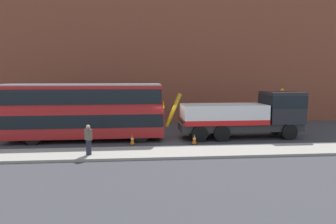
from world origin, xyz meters
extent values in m
plane|color=#38383D|center=(0.00, 0.00, 0.00)|extent=(120.00, 120.00, 0.00)
cube|color=gray|center=(0.00, -4.20, 0.07)|extent=(60.00, 2.80, 0.15)
cube|color=brown|center=(0.00, 8.89, 8.00)|extent=(60.00, 1.20, 16.00)
cube|color=#2D2D2D|center=(5.14, 0.05, 0.85)|extent=(9.03, 2.32, 0.55)
cube|color=black|center=(8.34, 0.09, 2.28)|extent=(2.63, 2.63, 2.30)
cube|color=black|center=(8.34, 0.09, 2.73)|extent=(2.66, 2.66, 0.90)
cube|color=silver|center=(3.84, 0.03, 1.83)|extent=(6.13, 2.68, 1.40)
cube|color=red|center=(3.84, 0.03, 1.31)|extent=(6.13, 2.73, 0.36)
cylinder|color=#B79914|center=(0.13, -0.01, 2.13)|extent=(1.24, 0.30, 2.52)
sphere|color=orange|center=(8.34, 0.09, 3.55)|extent=(0.24, 0.24, 0.24)
cylinder|color=black|center=(8.43, 1.20, 0.58)|extent=(1.16, 0.35, 1.16)
cylinder|color=black|center=(8.45, -1.02, 0.58)|extent=(1.16, 0.35, 1.16)
cylinder|color=black|center=(3.43, 1.14, 0.58)|extent=(1.16, 0.35, 1.16)
cylinder|color=black|center=(3.45, -1.08, 0.58)|extent=(1.16, 0.35, 1.16)
cylinder|color=black|center=(1.83, 1.12, 0.58)|extent=(1.16, 0.35, 1.16)
cylinder|color=black|center=(1.85, -1.10, 0.58)|extent=(1.16, 0.35, 1.16)
cube|color=#AD1E1E|center=(-6.14, 0.05, 1.29)|extent=(11.03, 2.64, 1.90)
cube|color=#AD1E1E|center=(-6.14, 0.05, 3.09)|extent=(10.81, 2.53, 1.70)
cube|color=black|center=(-6.14, 0.05, 1.54)|extent=(10.92, 2.69, 0.90)
cube|color=black|center=(-6.14, 0.05, 3.19)|extent=(10.70, 2.68, 1.00)
cube|color=#B2B2B2|center=(-6.14, 0.05, 4.00)|extent=(10.59, 2.43, 0.12)
cube|color=yellow|center=(-0.62, 0.12, 2.54)|extent=(0.08, 1.50, 0.44)
cylinder|color=black|center=(-2.25, 1.18, 0.52)|extent=(1.04, 0.31, 1.04)
cylinder|color=black|center=(-2.23, -0.98, 0.52)|extent=(1.04, 0.31, 1.04)
cylinder|color=black|center=(-9.45, 1.09, 0.52)|extent=(1.04, 0.31, 1.04)
cylinder|color=black|center=(-9.43, -1.07, 0.52)|extent=(1.04, 0.31, 1.04)
cylinder|color=#232333|center=(-5.19, -4.64, 0.57)|extent=(0.42, 0.42, 0.85)
cube|color=brown|center=(-5.19, -4.64, 1.31)|extent=(0.46, 0.47, 0.62)
sphere|color=tan|center=(-5.19, -4.64, 1.74)|extent=(0.24, 0.24, 0.24)
cone|color=orange|center=(-2.81, -1.57, 0.36)|extent=(0.32, 0.32, 0.72)
cylinder|color=white|center=(-2.81, -1.57, 0.40)|extent=(0.21, 0.21, 0.10)
cube|color=black|center=(-2.81, -1.57, 0.02)|extent=(0.36, 0.36, 0.04)
cone|color=orange|center=(1.36, -1.87, 0.36)|extent=(0.32, 0.32, 0.72)
cylinder|color=white|center=(1.36, -1.87, 0.40)|extent=(0.21, 0.21, 0.10)
cube|color=black|center=(1.36, -1.87, 0.02)|extent=(0.36, 0.36, 0.04)
camera|label=1|loc=(-2.32, -22.00, 4.52)|focal=32.88mm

